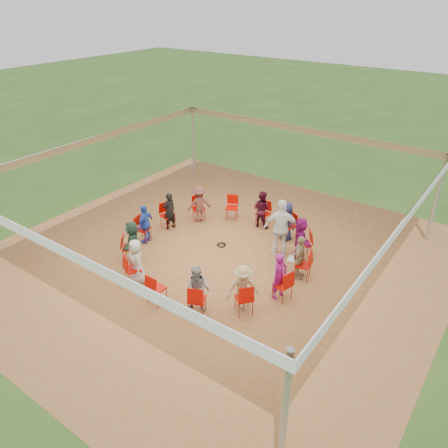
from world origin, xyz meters
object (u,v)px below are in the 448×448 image
Objects in this scene: chair_13 at (282,285)px; chair_5 at (199,208)px; person_seated_6 at (145,224)px; chair_7 at (143,229)px; chair_2 at (289,226)px; chair_9 at (133,269)px; person_seated_3 at (262,209)px; laptop at (294,257)px; standing_person at (281,228)px; person_seated_10 at (243,288)px; chair_12 at (244,298)px; person_seated_1 at (301,238)px; person_seated_9 at (198,290)px; chair_8 at (130,248)px; chair_1 at (304,244)px; chair_3 at (263,214)px; person_seated_11 at (280,276)px; chair_10 at (157,288)px; person_seated_2 at (286,221)px; person_seated_4 at (199,204)px; chair_4 at (232,208)px; person_seated_5 at (169,211)px; person_seated_7 at (133,241)px; person_seated_0 at (300,257)px; person_seated_8 at (136,261)px; chair_11 at (197,300)px; chair_6 at (168,216)px; chair_0 at (303,265)px; cable_coil at (221,245)px.

chair_5 is at bearing 77.14° from chair_13.
chair_7 is at bearing -90.00° from person_seated_6.
chair_2 and chair_9 have the same top height.
person_seated_3 is 3.10m from laptop.
chair_7 is at bearing -5.78° from standing_person.
person_seated_6 is at bearing 115.71° from person_seated_10.
person_seated_1 is (-0.08, 3.27, 0.23)m from chair_12.
person_seated_9 is at bearing 53.50° from standing_person.
chair_8 is at bearing 77.14° from chair_2.
chair_1 is 3.28m from person_seated_10.
chair_8 is 0.67× the size of person_seated_1.
person_seated_10 is (4.10, 0.06, 0.23)m from chair_8.
chair_3 is 4.19m from chair_13.
person_seated_11 reaches higher than chair_13.
chair_8 and chair_10 have the same top height.
chair_12 is at bearing 160.83° from laptop.
chair_10 is (-0.02, -5.36, 0.00)m from chair_3.
person_seated_2 and person_seated_4 have the same top height.
chair_3 is 1.00× the size of chair_13.
chair_1 is 3.34m from chair_4.
person_seated_1 is at bearing 115.71° from person_seated_5.
chair_9 is 4.19m from chair_13.
laptop is (4.43, -1.16, 0.18)m from chair_5.
chair_4 is 0.67× the size of person_seated_7.
person_seated_9 is 0.71× the size of standing_person.
person_seated_4 is at bearing 151.57° from chair_7.
chair_12 is (-0.01, -3.34, 0.00)m from chair_1.
chair_3 is 3.28m from person_seated_5.
person_seated_10 reaches higher than chair_3.
person_seated_0 is at bearing 77.44° from chair_8.
person_seated_6 is 1.00× the size of person_seated_11.
person_seated_8 is at bearing 77.44° from chair_3.
person_seated_2 is 1.00× the size of person_seated_6.
chair_13 is (1.46, 1.81, 0.00)m from chair_11.
chair_7 is 0.67× the size of person_seated_3.
person_seated_4 is (-4.50, 1.05, 0.00)m from person_seated_0.
chair_12 is 4.73m from person_seated_6.
chair_6 and chair_7 have the same top height.
chair_4 is at bearing 141.43° from chair_7.
person_seated_2 and person_seated_6 have the same top height.
person_seated_2 is at bearing -101.49° from standing_person.
person_seated_9 is at bearing 102.56° from chair_3.
person_seated_7 is (-0.84, 0.82, 0.23)m from chair_9.
chair_0 is at bearing 116.35° from person_seated_4.
person_seated_2 is 4.62m from person_seated_6.
chair_4 and chair_6 have the same top height.
person_seated_11 reaches higher than chair_8.
chair_3 is 2.80× the size of cable_coil.
chair_9 is (-3.79, -3.00, 0.00)m from chair_0.
person_seated_10 reaches higher than chair_7.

